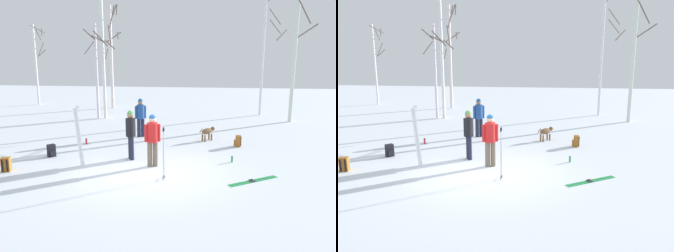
# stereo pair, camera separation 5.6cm
# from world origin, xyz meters

# --- Properties ---
(ground_plane) EXTENTS (60.00, 60.00, 0.00)m
(ground_plane) POSITION_xyz_m (0.00, 0.00, 0.00)
(ground_plane) COLOR white
(person_0) EXTENTS (0.50, 0.34, 1.72)m
(person_0) POSITION_xyz_m (0.10, 0.59, 0.98)
(person_0) COLOR #72604C
(person_0) RESTS_ON ground_plane
(person_1) EXTENTS (0.34, 0.48, 1.72)m
(person_1) POSITION_xyz_m (-0.78, 1.26, 0.98)
(person_1) COLOR #1E2338
(person_1) RESTS_ON ground_plane
(person_2) EXTENTS (0.47, 0.34, 1.72)m
(person_2) POSITION_xyz_m (-1.14, 4.53, 0.98)
(person_2) COLOR #1E2338
(person_2) RESTS_ON ground_plane
(dog) EXTENTS (0.66, 0.67, 0.57)m
(dog) POSITION_xyz_m (1.84, 4.22, 0.39)
(dog) COLOR brown
(dog) RESTS_ON ground_plane
(ski_pair_planted_0) EXTENTS (0.24, 0.15, 2.01)m
(ski_pair_planted_0) POSITION_xyz_m (-2.20, 0.21, 1.00)
(ski_pair_planted_0) COLOR white
(ski_pair_planted_0) RESTS_ON ground_plane
(ski_pair_lying_0) EXTENTS (1.48, 1.07, 0.05)m
(ski_pair_lying_0) POSITION_xyz_m (3.19, -0.33, 0.01)
(ski_pair_lying_0) COLOR green
(ski_pair_lying_0) RESTS_ON ground_plane
(ski_poles_0) EXTENTS (0.07, 0.23, 1.53)m
(ski_poles_0) POSITION_xyz_m (0.62, -0.51, 0.81)
(ski_poles_0) COLOR #B2B2BC
(ski_poles_0) RESTS_ON ground_plane
(backpack_0) EXTENTS (0.35, 0.34, 0.44)m
(backpack_0) POSITION_xyz_m (-3.67, 1.17, 0.21)
(backpack_0) COLOR black
(backpack_0) RESTS_ON ground_plane
(backpack_1) EXTENTS (0.30, 0.28, 0.44)m
(backpack_1) POSITION_xyz_m (3.03, 3.42, 0.21)
(backpack_1) COLOR #99591E
(backpack_1) RESTS_ON ground_plane
(backpack_2) EXTENTS (0.30, 0.32, 0.44)m
(backpack_2) POSITION_xyz_m (-4.32, -0.47, 0.21)
(backpack_2) COLOR #99591E
(backpack_2) RESTS_ON ground_plane
(water_bottle_0) EXTENTS (0.07, 0.07, 0.21)m
(water_bottle_0) POSITION_xyz_m (2.69, 1.36, 0.10)
(water_bottle_0) COLOR green
(water_bottle_0) RESTS_ON ground_plane
(water_bottle_1) EXTENTS (0.07, 0.07, 0.25)m
(water_bottle_1) POSITION_xyz_m (-3.08, 2.96, 0.12)
(water_bottle_1) COLOR red
(water_bottle_1) RESTS_ON ground_plane
(birch_tree_0) EXTENTS (0.99, 1.63, 5.89)m
(birch_tree_0) POSITION_xyz_m (-10.94, 13.62, 3.15)
(birch_tree_0) COLOR white
(birch_tree_0) RESTS_ON ground_plane
(birch_tree_1) EXTENTS (1.11, 1.03, 6.96)m
(birch_tree_1) POSITION_xyz_m (-4.91, 12.74, 3.65)
(birch_tree_1) COLOR silver
(birch_tree_1) RESTS_ON ground_plane
(birch_tree_2) EXTENTS (1.50, 1.45, 5.35)m
(birch_tree_2) POSITION_xyz_m (-4.57, 8.69, 2.80)
(birch_tree_2) COLOR silver
(birch_tree_2) RESTS_ON ground_plane
(birch_tree_3) EXTENTS (1.38, 1.39, 6.87)m
(birch_tree_3) POSITION_xyz_m (-4.14, 8.70, 3.55)
(birch_tree_3) COLOR white
(birch_tree_3) RESTS_ON ground_plane
(birch_tree_4) EXTENTS (1.05, 1.74, 7.88)m
(birch_tree_4) POSITION_xyz_m (4.99, 11.02, 4.07)
(birch_tree_4) COLOR silver
(birch_tree_4) RESTS_ON ground_plane
(birch_tree_5) EXTENTS (2.04, 1.71, 7.92)m
(birch_tree_5) POSITION_xyz_m (6.31, 9.08, 4.08)
(birch_tree_5) COLOR silver
(birch_tree_5) RESTS_ON ground_plane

